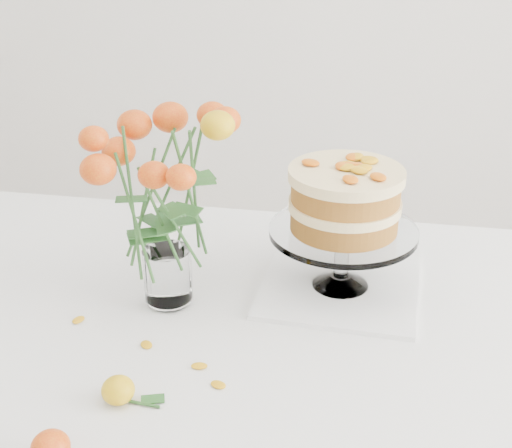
{
  "coord_description": "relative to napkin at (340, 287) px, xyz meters",
  "views": [
    {
      "loc": [
        0.23,
        -1.02,
        1.45
      ],
      "look_at": [
        0.03,
        0.09,
        0.9
      ],
      "focal_mm": 50.0,
      "sensor_mm": 36.0,
      "label": 1
    }
  ],
  "objects": [
    {
      "name": "table",
      "position": [
        -0.18,
        -0.14,
        -0.09
      ],
      "size": [
        1.43,
        0.93,
        0.76
      ],
      "color": "tan",
      "rests_on": "ground"
    },
    {
      "name": "napkin",
      "position": [
        0.0,
        0.0,
        0.0
      ],
      "size": [
        0.3,
        0.3,
        0.01
      ],
      "primitive_type": "cube",
      "rotation": [
        0.0,
        0.0,
        -0.06
      ],
      "color": "white",
      "rests_on": "table"
    },
    {
      "name": "cake_stand",
      "position": [
        0.0,
        0.0,
        0.17
      ],
      "size": [
        0.27,
        0.27,
        0.24
      ],
      "rotation": [
        0.0,
        0.0,
        0.1
      ],
      "color": "silver",
      "rests_on": "napkin"
    },
    {
      "name": "rose_vase",
      "position": [
        -0.3,
        -0.1,
        0.25
      ],
      "size": [
        0.36,
        0.36,
        0.43
      ],
      "rotation": [
        0.0,
        0.0,
        0.33
      ],
      "color": "silver",
      "rests_on": "table"
    },
    {
      "name": "loose_rose_near",
      "position": [
        -0.3,
        -0.38,
        0.02
      ],
      "size": [
        0.09,
        0.05,
        0.04
      ],
      "rotation": [
        0.0,
        0.0,
        -0.09
      ],
      "color": "orange",
      "rests_on": "table"
    },
    {
      "name": "loose_rose_far",
      "position": [
        -0.34,
        -0.51,
        0.02
      ],
      "size": [
        0.09,
        0.05,
        0.04
      ],
      "rotation": [
        0.0,
        0.0,
        -0.07
      ],
      "color": "red",
      "rests_on": "table"
    },
    {
      "name": "stray_petal_a",
      "position": [
        -0.3,
        -0.24,
        -0.0
      ],
      "size": [
        0.03,
        0.02,
        0.0
      ],
      "primitive_type": "ellipsoid",
      "color": "orange",
      "rests_on": "table"
    },
    {
      "name": "stray_petal_b",
      "position": [
        -0.2,
        -0.28,
        -0.0
      ],
      "size": [
        0.03,
        0.02,
        0.0
      ],
      "primitive_type": "ellipsoid",
      "color": "orange",
      "rests_on": "table"
    },
    {
      "name": "stray_petal_c",
      "position": [
        -0.16,
        -0.32,
        -0.0
      ],
      "size": [
        0.03,
        0.02,
        0.0
      ],
      "primitive_type": "ellipsoid",
      "color": "orange",
      "rests_on": "table"
    },
    {
      "name": "stray_petal_d",
      "position": [
        -0.44,
        -0.19,
        -0.0
      ],
      "size": [
        0.03,
        0.02,
        0.0
      ],
      "primitive_type": "ellipsoid",
      "color": "orange",
      "rests_on": "table"
    }
  ]
}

